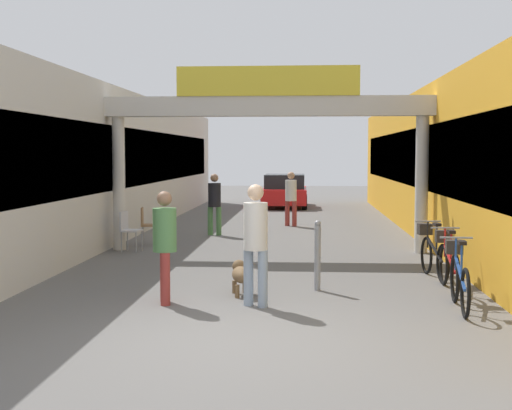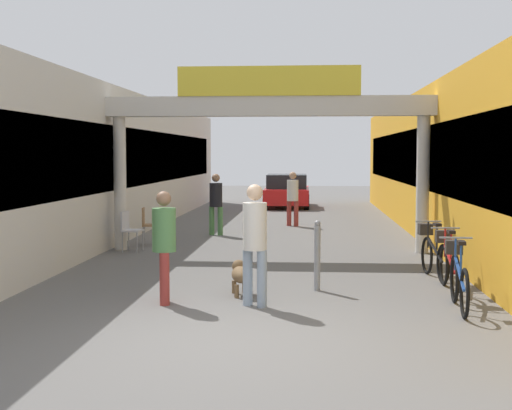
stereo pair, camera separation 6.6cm
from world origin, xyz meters
The scene contains 16 objects.
ground_plane centered at (0.00, 0.00, 0.00)m, with size 80.00×80.00×0.00m, color #605E5B.
storefront_left centered at (-5.09, 11.00, 1.87)m, with size 3.00×26.00×3.75m.
storefront_right centered at (5.09, 11.00, 1.87)m, with size 3.00×26.00×3.75m.
arcade_sign_gateway centered at (0.00, 7.46, 2.88)m, with size 7.40×0.47×4.05m.
pedestrian_with_dog centered at (0.13, 1.72, 0.99)m, with size 0.46×0.46×1.73m.
pedestrian_companion centered at (-1.18, 1.82, 0.93)m, with size 0.40×0.40×1.63m.
pedestrian_carrying_crate centered at (-1.58, 10.48, 0.93)m, with size 0.40×0.40×1.63m.
pedestrian_elderly_walking centered at (0.39, 13.03, 0.92)m, with size 0.46×0.46×1.62m.
dog_on_leash centered at (-0.16, 2.55, 0.32)m, with size 0.39×0.72×0.51m.
bicycle_blue_nearest centered at (2.97, 1.80, 0.44)m, with size 0.46×1.69×0.98m.
bicycle_red_second centered at (3.09, 3.16, 0.44)m, with size 0.46×1.69×0.98m.
bicycle_black_third centered at (3.05, 4.29, 0.44)m, with size 0.46×1.69×0.98m.
bollard_post_metal centered at (1.02, 2.97, 0.57)m, with size 0.10×0.10×1.11m.
cafe_chair_aluminium_nearer centered at (-3.07, 7.18, 0.54)m, with size 0.46×0.46×0.89m.
cafe_chair_wood_farther centered at (-2.93, 8.35, 0.54)m, with size 0.46×0.46×0.89m.
parked_car_red centered at (-0.02, 20.71, 0.64)m, with size 1.81×4.01×1.33m.
Camera 1 is at (0.83, -8.21, 2.16)m, focal length 50.00 mm.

